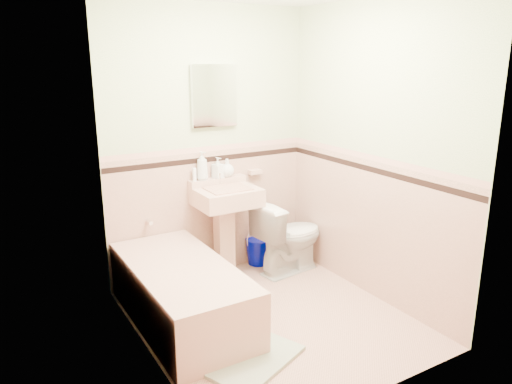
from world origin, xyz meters
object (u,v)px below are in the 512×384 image
sink (227,234)px  soap_bottle_left (202,166)px  soap_bottle_right (227,168)px  medicine_cabinet (214,96)px  bucket (259,251)px  toilet (289,236)px  bathtub (182,295)px  soap_bottle_mid (218,168)px  shoe (227,353)px

sink → soap_bottle_left: 0.68m
soap_bottle_right → sink: bearing=-119.9°
medicine_cabinet → bucket: (0.43, -0.06, -1.57)m
bucket → toilet: bearing=-62.3°
bathtub → soap_bottle_left: size_ratio=5.69×
soap_bottle_left → bucket: 1.11m
soap_bottle_right → bucket: soap_bottle_right is taller
bathtub → medicine_cabinet: medicine_cabinet is taller
medicine_cabinet → soap_bottle_right: 0.68m
medicine_cabinet → soap_bottle_right: medicine_cabinet is taller
soap_bottle_left → soap_bottle_mid: soap_bottle_left is taller
sink → soap_bottle_right: (0.10, 0.18, 0.59)m
medicine_cabinet → shoe: 2.24m
soap_bottle_right → bucket: 0.96m
sink → shoe: bearing=-117.9°
bucket → soap_bottle_mid: bearing=175.4°
toilet → shoe: (-1.22, -1.01, -0.30)m
sink → shoe: sink is taller
soap_bottle_left → medicine_cabinet: bearing=11.1°
soap_bottle_left → sink: bearing=-49.7°
sink → soap_bottle_mid: 0.63m
medicine_cabinet → sink: bearing=-90.0°
bathtub → shoe: 0.67m
soap_bottle_left → shoe: 1.76m
bathtub → shoe: size_ratio=10.43×
sink → soap_bottle_right: 0.62m
bathtub → bucket: bearing=31.3°
soap_bottle_mid → soap_bottle_right: (0.10, 0.00, -0.01)m
soap_bottle_mid → bucket: 1.00m
soap_bottle_mid → soap_bottle_right: 0.10m
bathtub → soap_bottle_right: 1.33m
medicine_cabinet → soap_bottle_left: size_ratio=2.10×
medicine_cabinet → bathtub: bearing=-132.6°
sink → soap_bottle_mid: bearing=87.9°
bathtub → soap_bottle_right: size_ratio=8.84×
sink → medicine_cabinet: bearing=90.0°
soap_bottle_left → soap_bottle_right: (0.26, 0.00, -0.05)m
soap_bottle_left → toilet: soap_bottle_left is taller
bathtub → medicine_cabinet: 1.78m
medicine_cabinet → shoe: medicine_cabinet is taller
bathtub → soap_bottle_left: 1.23m
soap_bottle_left → shoe: (-0.47, -1.36, -1.02)m
sink → bathtub: bearing=-142.1°
bucket → soap_bottle_right: bearing=174.0°
medicine_cabinet → toilet: (0.59, -0.37, -1.34)m
medicine_cabinet → soap_bottle_mid: bearing=-77.5°
bathtub → shoe: bearing=-85.0°
bathtub → bucket: size_ratio=5.64×
toilet → bucket: size_ratio=2.71×
shoe → bucket: bearing=55.7°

